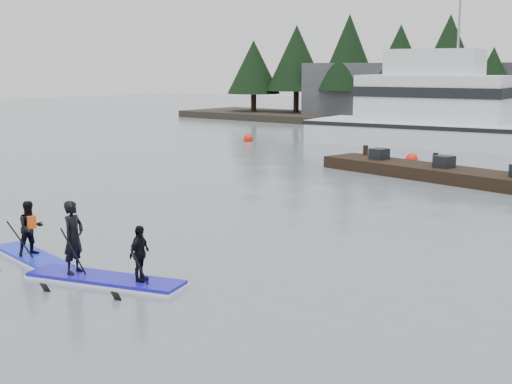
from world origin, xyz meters
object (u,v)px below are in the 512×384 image
Objects in this scene: paddleboard_solo at (31,239)px; paddleboard_duo at (102,257)px; fishing_boat_large at (460,133)px; floating_dock at (486,179)px.

paddleboard_solo is 2.88m from paddleboard_duo.
fishing_boat_large is 5.26× the size of paddleboard_duo.
floating_dock is (6.50, -12.73, -0.56)m from fishing_boat_large.
paddleboard_duo reaches higher than paddleboard_solo.
fishing_boat_large is 1.24× the size of floating_dock.
paddleboard_duo reaches higher than floating_dock.
paddleboard_duo is (-1.82, -17.93, 0.30)m from floating_dock.
fishing_boat_large is 31.02m from paddleboard_duo.
paddleboard_solo is (-4.70, -17.81, 0.26)m from floating_dock.
fishing_boat_large reaches higher than paddleboard_duo.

